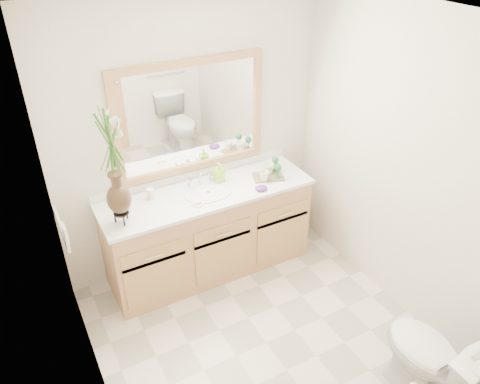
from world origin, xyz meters
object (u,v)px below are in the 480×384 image
toilet (434,362)px  tumbler (151,194)px  tray (268,177)px  flower_vase (111,152)px  soap_bottle (219,173)px

toilet → tumbler: bearing=-60.8°
tray → flower_vase: bearing=-157.9°
flower_vase → tumbler: bearing=36.0°
flower_vase → tray: flower_vase is taller
flower_vase → tumbler: size_ratio=10.11×
tumbler → soap_bottle: bearing=-1.9°
toilet → tray: (-0.12, 1.89, 0.47)m
flower_vase → soap_bottle: bearing=12.3°
flower_vase → soap_bottle: flower_vase is taller
tumbler → toilet: bearing=-60.8°
tray → soap_bottle: bearing=-180.0°
tumbler → soap_bottle: 0.62m
toilet → tumbler: 2.42m
flower_vase → soap_bottle: (0.92, 0.20, -0.52)m
toilet → tumbler: (-1.15, 2.06, 0.51)m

